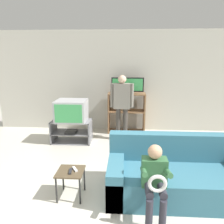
{
  "coord_description": "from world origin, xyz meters",
  "views": [
    {
      "loc": [
        0.27,
        -1.94,
        1.89
      ],
      "look_at": [
        0.02,
        2.08,
        0.9
      ],
      "focal_mm": 35.0,
      "sensor_mm": 36.0,
      "label": 1
    }
  ],
  "objects_px": {
    "couch": "(177,176)",
    "person_seated_child": "(155,178)",
    "snack_table": "(71,175)",
    "television_main": "(72,111)",
    "tv_stand": "(72,131)",
    "media_shelf": "(126,112)",
    "remote_control_black": "(70,171)",
    "television_flat": "(128,86)",
    "remote_control_white": "(75,169)",
    "person_standing_adult": "(122,102)"
  },
  "relations": [
    {
      "from": "television_main",
      "to": "person_seated_child",
      "type": "relative_size",
      "value": 0.74
    },
    {
      "from": "television_main",
      "to": "person_standing_adult",
      "type": "xyz_separation_m",
      "value": [
        1.13,
        0.22,
        0.17
      ]
    },
    {
      "from": "couch",
      "to": "remote_control_white",
      "type": "bearing_deg",
      "value": -174.63
    },
    {
      "from": "couch",
      "to": "person_seated_child",
      "type": "bearing_deg",
      "value": -127.23
    },
    {
      "from": "tv_stand",
      "to": "remote_control_white",
      "type": "relative_size",
      "value": 6.24
    },
    {
      "from": "couch",
      "to": "tv_stand",
      "type": "bearing_deg",
      "value": 136.42
    },
    {
      "from": "couch",
      "to": "person_standing_adult",
      "type": "relative_size",
      "value": 1.28
    },
    {
      "from": "television_main",
      "to": "remote_control_white",
      "type": "height_order",
      "value": "television_main"
    },
    {
      "from": "snack_table",
      "to": "person_seated_child",
      "type": "xyz_separation_m",
      "value": [
        1.1,
        -0.35,
        0.21
      ]
    },
    {
      "from": "remote_control_white",
      "to": "person_standing_adult",
      "type": "bearing_deg",
      "value": 44.08
    },
    {
      "from": "tv_stand",
      "to": "media_shelf",
      "type": "height_order",
      "value": "media_shelf"
    },
    {
      "from": "television_main",
      "to": "remote_control_white",
      "type": "xyz_separation_m",
      "value": [
        0.52,
        -2.01,
        -0.35
      ]
    },
    {
      "from": "remote_control_white",
      "to": "television_flat",
      "type": "bearing_deg",
      "value": 44.46
    },
    {
      "from": "couch",
      "to": "remote_control_black",
      "type": "bearing_deg",
      "value": -172.37
    },
    {
      "from": "tv_stand",
      "to": "media_shelf",
      "type": "bearing_deg",
      "value": 31.48
    },
    {
      "from": "media_shelf",
      "to": "remote_control_white",
      "type": "bearing_deg",
      "value": -104.38
    },
    {
      "from": "snack_table",
      "to": "person_standing_adult",
      "type": "relative_size",
      "value": 0.26
    },
    {
      "from": "tv_stand",
      "to": "television_main",
      "type": "distance_m",
      "value": 0.5
    },
    {
      "from": "television_flat",
      "to": "couch",
      "type": "bearing_deg",
      "value": -74.99
    },
    {
      "from": "person_seated_child",
      "to": "tv_stand",
      "type": "bearing_deg",
      "value": 123.32
    },
    {
      "from": "snack_table",
      "to": "television_main",
      "type": "bearing_deg",
      "value": 102.9
    },
    {
      "from": "snack_table",
      "to": "remote_control_white",
      "type": "height_order",
      "value": "remote_control_white"
    },
    {
      "from": "remote_control_white",
      "to": "person_seated_child",
      "type": "bearing_deg",
      "value": -51.1
    },
    {
      "from": "media_shelf",
      "to": "tv_stand",
      "type": "bearing_deg",
      "value": -148.52
    },
    {
      "from": "television_main",
      "to": "television_flat",
      "type": "height_order",
      "value": "television_flat"
    },
    {
      "from": "media_shelf",
      "to": "television_main",
      "type": "bearing_deg",
      "value": -147.61
    },
    {
      "from": "television_main",
      "to": "snack_table",
      "type": "height_order",
      "value": "television_main"
    },
    {
      "from": "tv_stand",
      "to": "couch",
      "type": "height_order",
      "value": "couch"
    },
    {
      "from": "couch",
      "to": "person_standing_adult",
      "type": "distance_m",
      "value": 2.34
    },
    {
      "from": "media_shelf",
      "to": "couch",
      "type": "xyz_separation_m",
      "value": [
        0.72,
        -2.66,
        -0.26
      ]
    },
    {
      "from": "tv_stand",
      "to": "remote_control_white",
      "type": "distance_m",
      "value": 2.1
    },
    {
      "from": "media_shelf",
      "to": "television_flat",
      "type": "height_order",
      "value": "television_flat"
    },
    {
      "from": "person_seated_child",
      "to": "media_shelf",
      "type": "bearing_deg",
      "value": 95.85
    },
    {
      "from": "television_flat",
      "to": "person_seated_child",
      "type": "bearing_deg",
      "value": -84.43
    },
    {
      "from": "snack_table",
      "to": "tv_stand",
      "type": "bearing_deg",
      "value": 103.34
    },
    {
      "from": "person_seated_child",
      "to": "couch",
      "type": "bearing_deg",
      "value": 52.77
    },
    {
      "from": "snack_table",
      "to": "remote_control_white",
      "type": "xyz_separation_m",
      "value": [
        0.05,
        0.04,
        0.07
      ]
    },
    {
      "from": "media_shelf",
      "to": "person_standing_adult",
      "type": "relative_size",
      "value": 0.68
    },
    {
      "from": "snack_table",
      "to": "remote_control_white",
      "type": "bearing_deg",
      "value": 33.93
    },
    {
      "from": "remote_control_black",
      "to": "couch",
      "type": "height_order",
      "value": "couch"
    },
    {
      "from": "snack_table",
      "to": "remote_control_black",
      "type": "height_order",
      "value": "remote_control_black"
    },
    {
      "from": "television_flat",
      "to": "couch",
      "type": "height_order",
      "value": "television_flat"
    },
    {
      "from": "remote_control_black",
      "to": "person_seated_child",
      "type": "height_order",
      "value": "person_seated_child"
    },
    {
      "from": "television_flat",
      "to": "remote_control_white",
      "type": "xyz_separation_m",
      "value": [
        -0.73,
        -2.76,
        -0.82
      ]
    },
    {
      "from": "tv_stand",
      "to": "remote_control_black",
      "type": "xyz_separation_m",
      "value": [
        0.5,
        -2.09,
        0.15
      ]
    },
    {
      "from": "television_main",
      "to": "couch",
      "type": "distance_m",
      "value": 2.75
    },
    {
      "from": "remote_control_white",
      "to": "person_seated_child",
      "type": "distance_m",
      "value": 1.12
    },
    {
      "from": "person_standing_adult",
      "to": "couch",
      "type": "bearing_deg",
      "value": -68.28
    },
    {
      "from": "television_flat",
      "to": "person_seated_child",
      "type": "height_order",
      "value": "television_flat"
    },
    {
      "from": "person_standing_adult",
      "to": "media_shelf",
      "type": "bearing_deg",
      "value": 79.14
    }
  ]
}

